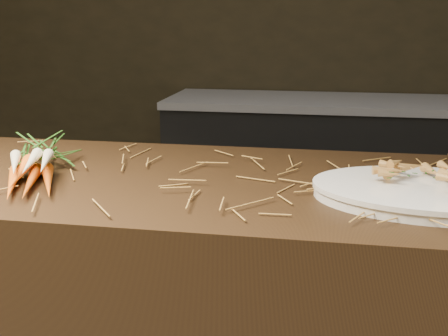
# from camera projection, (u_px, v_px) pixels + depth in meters

# --- Properties ---
(back_counter) EXTENTS (1.82, 0.62, 0.84)m
(back_counter) POSITION_uv_depth(u_px,v_px,m) (329.00, 172.00, 3.20)
(back_counter) COLOR black
(back_counter) RESTS_ON ground
(straw_bedding) EXTENTS (1.40, 0.60, 0.02)m
(straw_bedding) POSITION_uv_depth(u_px,v_px,m) (210.00, 175.00, 1.34)
(straw_bedding) COLOR olive
(straw_bedding) RESTS_ON main_counter
(root_veg_bunch) EXTENTS (0.29, 0.45, 0.08)m
(root_veg_bunch) POSITION_uv_depth(u_px,v_px,m) (35.00, 158.00, 1.37)
(root_veg_bunch) COLOR #D05721
(root_veg_bunch) RESTS_ON main_counter
(serving_platter) EXTENTS (0.50, 0.34, 0.03)m
(serving_platter) POSITION_uv_depth(u_px,v_px,m) (430.00, 195.00, 1.18)
(serving_platter) COLOR white
(serving_platter) RESTS_ON main_counter
(roasted_veg_heap) EXTENTS (0.24, 0.18, 0.05)m
(roasted_veg_heap) POSITION_uv_depth(u_px,v_px,m) (432.00, 176.00, 1.16)
(roasted_veg_heap) COLOR #AD7B35
(roasted_veg_heap) RESTS_ON serving_platter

